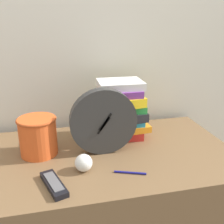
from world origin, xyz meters
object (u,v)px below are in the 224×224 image
(desk_clock, at_px, (103,122))
(crumpled_paper_ball, at_px, (84,163))
(basket, at_px, (38,135))
(tv_remote, at_px, (54,184))
(pen, at_px, (130,173))
(book_stack, at_px, (121,110))

(desk_clock, xyz_separation_m, crumpled_paper_ball, (-0.10, -0.13, -0.11))
(basket, height_order, tv_remote, basket)
(crumpled_paper_ball, height_order, pen, crumpled_paper_ball)
(desk_clock, relative_size, crumpled_paper_ball, 4.22)
(desk_clock, height_order, book_stack, desk_clock)
(basket, distance_m, tv_remote, 0.27)
(desk_clock, xyz_separation_m, pen, (0.06, -0.19, -0.14))
(pen, bearing_deg, book_stack, 81.30)
(basket, bearing_deg, tv_remote, -77.77)
(book_stack, bearing_deg, tv_remote, -133.93)
(desk_clock, height_order, crumpled_paper_ball, desk_clock)
(crumpled_paper_ball, bearing_deg, basket, 133.83)
(crumpled_paper_ball, bearing_deg, desk_clock, 51.27)
(desk_clock, relative_size, pen, 2.44)
(basket, bearing_deg, desk_clock, -9.85)
(basket, distance_m, pen, 0.42)
(crumpled_paper_ball, distance_m, pen, 0.18)
(basket, bearing_deg, crumpled_paper_ball, -46.17)
(desk_clock, xyz_separation_m, book_stack, (0.11, 0.14, -0.00))
(tv_remote, relative_size, pen, 1.48)
(desk_clock, bearing_deg, book_stack, 50.21)
(tv_remote, distance_m, pen, 0.28)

